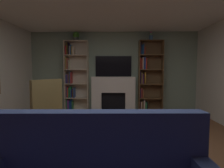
# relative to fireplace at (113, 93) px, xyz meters

# --- Properties ---
(ground_plane) EXTENTS (7.51, 7.51, 0.00)m
(ground_plane) POSITION_rel_fireplace_xyz_m (0.00, -3.02, -0.58)
(ground_plane) COLOR brown
(wall_back_accent) EXTENTS (5.38, 0.06, 2.52)m
(wall_back_accent) POSITION_rel_fireplace_xyz_m (0.00, 0.14, 0.68)
(wall_back_accent) COLOR gray
(wall_back_accent) RESTS_ON ground_plane
(fireplace) EXTENTS (1.47, 0.51, 1.11)m
(fireplace) POSITION_rel_fireplace_xyz_m (0.00, 0.00, 0.00)
(fireplace) COLOR white
(fireplace) RESTS_ON ground_plane
(tv) EXTENTS (1.13, 0.06, 0.64)m
(tv) POSITION_rel_fireplace_xyz_m (0.00, 0.08, 0.85)
(tv) COLOR black
(tv) RESTS_ON fireplace
(bookshelf_left) EXTENTS (0.73, 0.30, 2.22)m
(bookshelf_left) POSITION_rel_fireplace_xyz_m (-1.24, 0.00, 0.50)
(bookshelf_left) COLOR beige
(bookshelf_left) RESTS_ON ground_plane
(bookshelf_right) EXTENTS (0.73, 0.33, 2.22)m
(bookshelf_right) POSITION_rel_fireplace_xyz_m (1.06, -0.01, 0.48)
(bookshelf_right) COLOR brown
(bookshelf_right) RESTS_ON ground_plane
(potted_plant) EXTENTS (0.20, 0.20, 0.28)m
(potted_plant) POSITION_rel_fireplace_xyz_m (-1.15, -0.04, 1.78)
(potted_plant) COLOR #4F5851
(potted_plant) RESTS_ON bookshelf_left
(vase_with_flowers) EXTENTS (0.12, 0.12, 0.28)m
(vase_with_flowers) POSITION_rel_fireplace_xyz_m (1.15, -0.04, 1.73)
(vase_with_flowers) COLOR teal
(vase_with_flowers) RESTS_ON bookshelf_right
(armchair) EXTENTS (0.84, 0.84, 1.16)m
(armchair) POSITION_rel_fireplace_xyz_m (-1.21, -2.65, -0.03)
(armchair) COLOR brown
(armchair) RESTS_ON ground_plane
(coffee_table) EXTENTS (0.79, 0.50, 0.43)m
(coffee_table) POSITION_rel_fireplace_xyz_m (-0.04, -3.51, -0.22)
(coffee_table) COLOR brown
(coffee_table) RESTS_ON ground_plane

